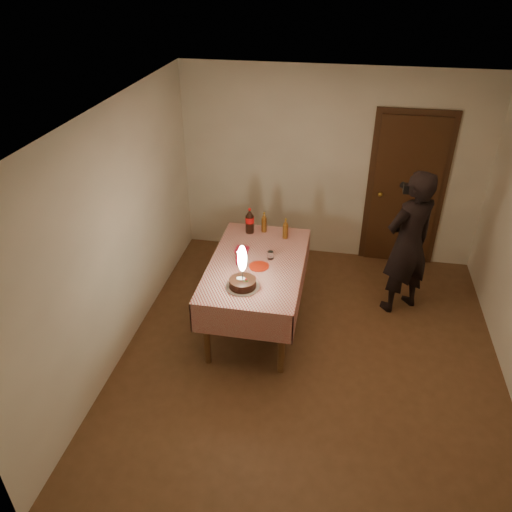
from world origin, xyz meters
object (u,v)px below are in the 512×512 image
at_px(red_cup, 239,260).
at_px(dining_table, 257,271).
at_px(cola_bottle, 250,221).
at_px(amber_bottle_left, 264,223).
at_px(photographer, 408,244).
at_px(amber_bottle_right, 285,229).
at_px(clear_cup, 270,255).
at_px(red_plate, 259,266).
at_px(birthday_cake, 243,277).

bearing_deg(red_cup, dining_table, 20.63).
distance_m(cola_bottle, amber_bottle_left, 0.18).
relative_size(amber_bottle_left, photographer, 0.14).
height_order(dining_table, cola_bottle, cola_bottle).
bearing_deg(amber_bottle_right, amber_bottle_left, 157.72).
height_order(cola_bottle, amber_bottle_right, cola_bottle).
xyz_separation_m(clear_cup, amber_bottle_left, (-0.18, 0.61, 0.07)).
distance_m(amber_bottle_right, photographer, 1.41).
distance_m(red_plate, amber_bottle_left, 0.80).
bearing_deg(amber_bottle_right, red_plate, -106.09).
xyz_separation_m(amber_bottle_left, photographer, (1.69, -0.08, -0.07)).
xyz_separation_m(clear_cup, photographer, (1.51, 0.53, 0.01)).
xyz_separation_m(red_cup, amber_bottle_right, (0.41, 0.67, 0.07)).
relative_size(amber_bottle_right, photographer, 0.14).
relative_size(dining_table, red_plate, 7.82).
bearing_deg(photographer, birthday_cake, -146.73).
height_order(red_cup, photographer, photographer).
relative_size(birthday_cake, amber_bottle_left, 1.90).
bearing_deg(cola_bottle, red_cup, -87.81).
xyz_separation_m(dining_table, red_cup, (-0.18, -0.07, 0.16)).
bearing_deg(amber_bottle_right, photographer, 1.37).
bearing_deg(amber_bottle_left, clear_cup, -73.82).
height_order(clear_cup, cola_bottle, cola_bottle).
relative_size(red_cup, photographer, 0.06).
distance_m(red_cup, cola_bottle, 0.73).
height_order(dining_table, photographer, photographer).
xyz_separation_m(birthday_cake, red_plate, (0.09, 0.41, -0.11)).
height_order(clear_cup, amber_bottle_right, amber_bottle_right).
distance_m(clear_cup, amber_bottle_left, 0.64).
distance_m(birthday_cake, amber_bottle_right, 1.12).
bearing_deg(dining_table, amber_bottle_right, 68.79).
relative_size(clear_cup, amber_bottle_left, 0.35).
bearing_deg(clear_cup, amber_bottle_right, 78.75).
xyz_separation_m(dining_table, clear_cup, (0.13, 0.10, 0.16)).
xyz_separation_m(red_cup, amber_bottle_left, (0.14, 0.78, 0.07)).
relative_size(red_plate, clear_cup, 2.44).
height_order(dining_table, amber_bottle_right, amber_bottle_right).
xyz_separation_m(dining_table, amber_bottle_right, (0.23, 0.60, 0.23)).
xyz_separation_m(dining_table, red_plate, (0.04, -0.08, 0.11)).
height_order(birthday_cake, red_cup, birthday_cake).
relative_size(dining_table, birthday_cake, 3.56).
relative_size(red_cup, amber_bottle_left, 0.39).
height_order(red_plate, clear_cup, clear_cup).
bearing_deg(photographer, red_plate, -156.15).
bearing_deg(red_plate, clear_cup, 62.04).
distance_m(red_plate, red_cup, 0.22).
bearing_deg(cola_bottle, red_plate, -71.64).
xyz_separation_m(dining_table, amber_bottle_left, (-0.04, 0.71, 0.23)).
bearing_deg(birthday_cake, amber_bottle_left, 89.31).
height_order(dining_table, red_cup, red_cup).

